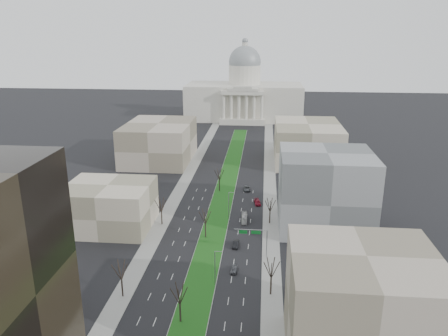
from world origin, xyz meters
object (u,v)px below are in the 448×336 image
Objects in this scene: car_black at (236,244)px; car_grey_near at (234,269)px; car_grey_far at (247,188)px; box_van at (244,218)px; car_red at (257,202)px.

car_grey_near is at bearing -85.35° from car_black.
box_van reaches higher than car_grey_far.
car_grey_near is 0.79× the size of car_red.
car_grey_far is 28.68m from box_van.
car_red is 0.97× the size of car_grey_far.
car_grey_far is (-4.42, 13.96, -0.01)m from car_red.
car_black is at bearing -94.76° from car_grey_far.
box_van is at bearing 93.73° from car_grey_near.
car_grey_near is at bearing -93.98° from car_grey_far.
car_grey_near is 0.86× the size of car_black.
car_grey_far is (0.57, 60.58, 0.05)m from car_grey_near.
box_van reaches higher than car_red.
car_black is 0.88× the size of car_grey_far.
car_red is (5.49, 32.85, -0.03)m from car_black.
car_black is at bearing 97.74° from car_grey_near.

